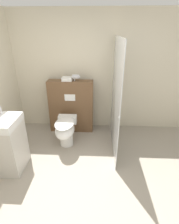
{
  "coord_description": "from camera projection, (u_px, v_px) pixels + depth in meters",
  "views": [
    {
      "loc": [
        0.35,
        -1.59,
        2.12
      ],
      "look_at": [
        0.21,
        1.27,
        0.75
      ],
      "focal_mm": 28.0,
      "sensor_mm": 36.0,
      "label": 1
    }
  ],
  "objects": [
    {
      "name": "hair_drier",
      "position": [
        76.0,
        77.0,
        3.53
      ],
      "size": [
        0.17,
        0.09,
        0.13
      ],
      "color": "#B7B7BC",
      "rests_on": "partition_panel"
    },
    {
      "name": "ground_plane",
      "position": [
        70.0,
        202.0,
        2.36
      ],
      "size": [
        12.0,
        12.0,
        0.0
      ],
      "primitive_type": "plane",
      "color": "#9E9384"
    },
    {
      "name": "folded_towel",
      "position": [
        67.0,
        79.0,
        3.58
      ],
      "size": [
        0.2,
        0.19,
        0.07
      ],
      "color": "white",
      "rests_on": "partition_panel"
    },
    {
      "name": "wall_back",
      "position": [
        82.0,
        73.0,
        3.76
      ],
      "size": [
        8.0,
        0.06,
        2.5
      ],
      "color": "beige",
      "rests_on": "ground_plane"
    },
    {
      "name": "shower_glass",
      "position": [
        116.0,
        97.0,
        3.14
      ],
      "size": [
        0.04,
        1.49,
        2.01
      ],
      "color": "silver",
      "rests_on": "ground_plane"
    },
    {
      "name": "partition_panel",
      "position": [
        71.0,
        106.0,
        3.83
      ],
      "size": [
        0.95,
        0.25,
        1.16
      ],
      "color": "brown",
      "rests_on": "ground_plane"
    },
    {
      "name": "toilet",
      "position": [
        66.0,
        130.0,
        3.37
      ],
      "size": [
        0.37,
        0.68,
        0.55
      ],
      "color": "white",
      "rests_on": "ground_plane"
    },
    {
      "name": "sink_vanity",
      "position": [
        4.0,
        144.0,
        2.77
      ],
      "size": [
        0.58,
        0.53,
        1.06
      ],
      "color": "beige",
      "rests_on": "ground_plane"
    }
  ]
}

